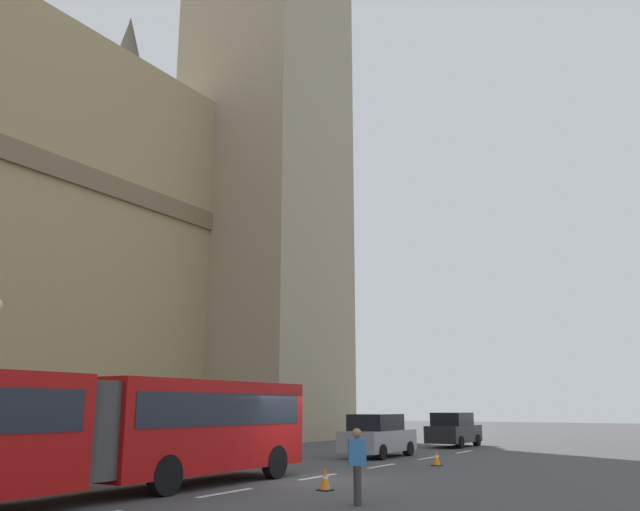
{
  "coord_description": "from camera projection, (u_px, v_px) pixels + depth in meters",
  "views": [
    {
      "loc": [
        -17.75,
        -11.39,
        2.18
      ],
      "look_at": [
        9.17,
        4.93,
        9.41
      ],
      "focal_mm": 36.96,
      "sensor_mm": 36.0,
      "label": 1
    }
  ],
  "objects": [
    {
      "name": "traffic_cone_west",
      "position": [
        325.0,
        479.0,
        17.53
      ],
      "size": [
        0.36,
        0.36,
        0.58
      ],
      "color": "black",
      "rests_on": "ground_plane"
    },
    {
      "name": "ground_plane",
      "position": [
        302.0,
        480.0,
        20.06
      ],
      "size": [
        160.0,
        160.0,
        0.0
      ],
      "primitive_type": "plane",
      "color": "#424244"
    },
    {
      "name": "lane_centre_marking",
      "position": [
        276.0,
        484.0,
        18.91
      ],
      "size": [
        34.4,
        0.16,
        0.01
      ],
      "color": "silver",
      "rests_on": "ground_plane"
    },
    {
      "name": "sedan_trailing",
      "position": [
        454.0,
        430.0,
        36.62
      ],
      "size": [
        4.4,
        1.86,
        1.85
      ],
      "color": "black",
      "rests_on": "ground_plane"
    },
    {
      "name": "pedestrian_near_cones",
      "position": [
        357.0,
        463.0,
        15.05
      ],
      "size": [
        0.42,
        0.47,
        1.69
      ],
      "color": "#333333",
      "rests_on": "ground_plane"
    },
    {
      "name": "articulated_bus",
      "position": [
        74.0,
        425.0,
        15.63
      ],
      "size": [
        16.28,
        2.54,
        2.9
      ],
      "color": "#B20F0F",
      "rests_on": "ground_plane"
    },
    {
      "name": "sedan_lead",
      "position": [
        378.0,
        436.0,
        29.16
      ],
      "size": [
        4.4,
        1.86,
        1.85
      ],
      "color": "gray",
      "rests_on": "ground_plane"
    },
    {
      "name": "traffic_cone_middle",
      "position": [
        437.0,
        458.0,
        24.83
      ],
      "size": [
        0.36,
        0.36,
        0.58
      ],
      "color": "black",
      "rests_on": "ground_plane"
    }
  ]
}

